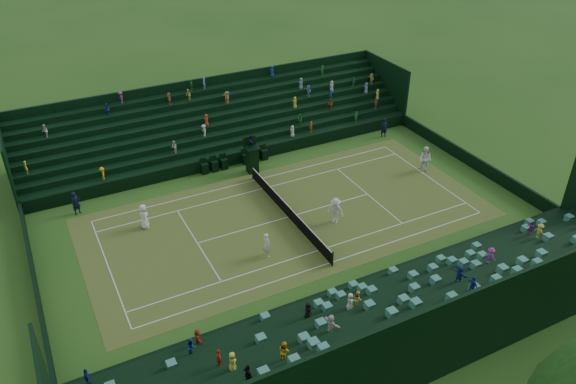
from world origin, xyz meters
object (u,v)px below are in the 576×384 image
at_px(player_far_east, 335,211).
at_px(tennis_net, 288,211).
at_px(player_near_west, 144,216).
at_px(player_far_west, 425,159).
at_px(umpire_chair, 252,156).
at_px(player_near_east, 267,245).

bearing_deg(player_far_east, tennis_net, -166.21).
xyz_separation_m(player_near_west, player_far_west, (2.32, 21.02, 0.14)).
distance_m(tennis_net, umpire_chair, 6.85).
distance_m(player_near_east, player_far_west, 15.73).
bearing_deg(tennis_net, player_far_west, 94.18).
height_order(umpire_chair, player_far_west, umpire_chair).
xyz_separation_m(player_near_east, player_far_west, (-4.00, 15.21, 0.19)).
height_order(player_near_east, player_far_east, player_far_east).
xyz_separation_m(tennis_net, player_near_west, (-3.21, -8.84, 0.34)).
bearing_deg(umpire_chair, player_near_west, -68.83).
bearing_deg(player_near_west, umpire_chair, -71.57).
height_order(tennis_net, player_near_west, player_near_west).
distance_m(umpire_chair, player_far_west, 13.17).
height_order(player_near_west, player_near_east, player_near_west).
bearing_deg(player_far_west, player_near_east, -95.52).
bearing_deg(tennis_net, umpire_chair, 176.54).
height_order(player_near_west, player_far_east, player_far_east).
height_order(tennis_net, player_far_east, player_far_east).
distance_m(tennis_net, player_near_west, 9.41).
height_order(umpire_chair, player_near_east, umpire_chair).
relative_size(player_near_west, player_far_east, 0.94).
xyz_separation_m(umpire_chair, player_near_west, (3.58, -9.25, -0.46)).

